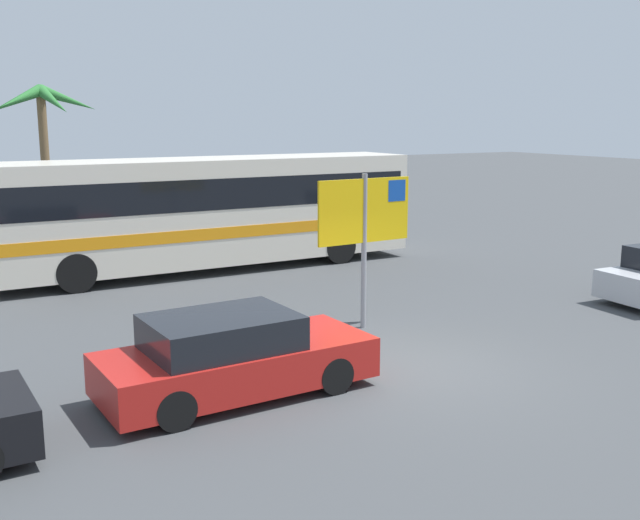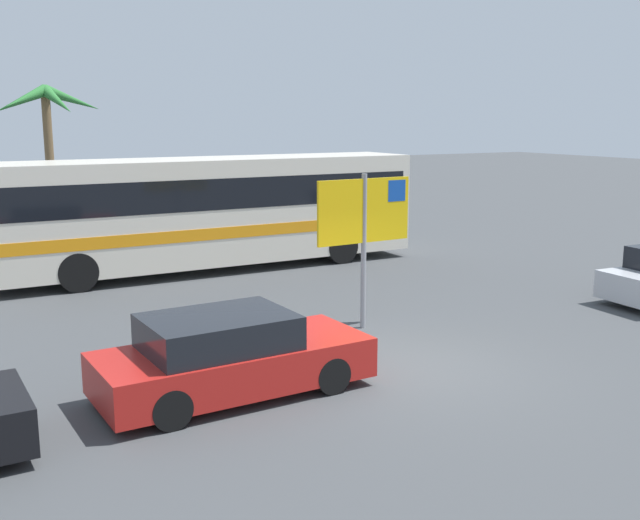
# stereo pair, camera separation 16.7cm
# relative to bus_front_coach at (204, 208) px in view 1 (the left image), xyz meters

# --- Properties ---
(ground) EXTENTS (120.00, 120.00, 0.00)m
(ground) POSITION_rel_bus_front_coach_xyz_m (0.08, -9.74, -1.78)
(ground) COLOR #424447
(bus_front_coach) EXTENTS (12.35, 2.43, 3.17)m
(bus_front_coach) POSITION_rel_bus_front_coach_xyz_m (0.00, 0.00, 0.00)
(bus_front_coach) COLOR silver
(bus_front_coach) RESTS_ON ground
(ferry_sign) EXTENTS (2.20, 0.17, 3.20)m
(ferry_sign) POSITION_rel_bus_front_coach_xyz_m (0.75, -7.24, 0.54)
(ferry_sign) COLOR gray
(ferry_sign) RESTS_ON ground
(car_red) EXTENTS (4.35, 1.91, 1.32)m
(car_red) POSITION_rel_bus_front_coach_xyz_m (-3.15, -9.45, -1.15)
(car_red) COLOR red
(car_red) RESTS_ON ground
(palm_tree_seaside) EXTENTS (3.85, 3.95, 5.48)m
(palm_tree_seaside) POSITION_rel_bus_front_coach_xyz_m (-2.75, 9.08, 2.63)
(palm_tree_seaside) COLOR brown
(palm_tree_seaside) RESTS_ON ground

